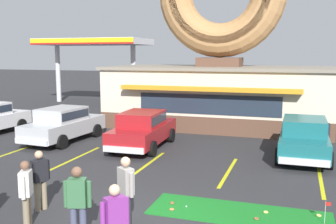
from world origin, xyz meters
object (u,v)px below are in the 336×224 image
object	(u,v)px
pedestrian_beanie_man	(40,178)
golf_ball	(186,206)
putting_flag_pin	(327,208)
car_red	(143,128)
trash_bin	(323,134)
car_silver	(63,123)
pedestrian_leather_jacket_man	(126,189)
pedestrian_clipboard_woman	(26,191)
car_teal	(304,136)
pedestrian_crossing_woman	(78,201)
pedestrian_hooded_kid	(115,222)

from	to	relation	value
pedestrian_beanie_man	golf_ball	bearing A→B (deg)	19.84
putting_flag_pin	car_red	xyz separation A→B (m)	(-7.09, 5.94, 0.43)
trash_bin	car_red	bearing A→B (deg)	-157.43
car_silver	pedestrian_leather_jacket_man	distance (m)	10.11
pedestrian_clipboard_woman	pedestrian_leather_jacket_man	bearing A→B (deg)	16.70
car_teal	pedestrian_clipboard_woman	bearing A→B (deg)	-125.80
car_silver	putting_flag_pin	bearing A→B (deg)	-28.31
pedestrian_crossing_woman	trash_bin	xyz separation A→B (m)	(5.52, 11.73, -0.45)
putting_flag_pin	pedestrian_beanie_man	bearing A→B (deg)	-169.20
car_silver	pedestrian_hooded_kid	bearing A→B (deg)	-52.32
car_silver	pedestrian_beanie_man	world-z (taller)	car_silver
pedestrian_clipboard_woman	car_silver	bearing A→B (deg)	117.93
car_red	pedestrian_clipboard_woman	bearing A→B (deg)	-87.19
golf_ball	pedestrian_leather_jacket_man	bearing A→B (deg)	-121.86
putting_flag_pin	pedestrian_hooded_kid	world-z (taller)	pedestrian_hooded_kid
trash_bin	pedestrian_hooded_kid	bearing A→B (deg)	-109.46
car_silver	car_red	bearing A→B (deg)	-0.47
golf_ball	car_teal	size ratio (longest dim) A/B	0.01
pedestrian_leather_jacket_man	pedestrian_beanie_man	xyz separation A→B (m)	(-2.58, 0.32, -0.08)
car_silver	pedestrian_hooded_kid	size ratio (longest dim) A/B	2.83
car_teal	car_silver	size ratio (longest dim) A/B	0.98
pedestrian_hooded_kid	putting_flag_pin	bearing A→B (deg)	39.70
car_silver	pedestrian_crossing_woman	size ratio (longest dim) A/B	2.73
putting_flag_pin	pedestrian_clipboard_woman	distance (m)	7.09
putting_flag_pin	pedestrian_hooded_kid	xyz separation A→B (m)	(-3.94, -3.27, 0.47)
car_teal	pedestrian_crossing_woman	world-z (taller)	pedestrian_crossing_woman
golf_ball	pedestrian_crossing_woman	world-z (taller)	pedestrian_crossing_woman
pedestrian_leather_jacket_man	golf_ball	bearing A→B (deg)	58.14
car_silver	trash_bin	size ratio (longest dim) A/B	4.79
golf_ball	pedestrian_hooded_kid	distance (m)	3.37
pedestrian_leather_jacket_man	trash_bin	xyz separation A→B (m)	(4.86, 10.72, -0.46)
pedestrian_hooded_kid	car_silver	bearing A→B (deg)	127.68
putting_flag_pin	pedestrian_beanie_man	xyz separation A→B (m)	(-7.03, -1.34, 0.44)
pedestrian_beanie_man	pedestrian_clipboard_woman	bearing A→B (deg)	-70.59
golf_ball	car_teal	distance (m)	7.05
car_red	car_teal	size ratio (longest dim) A/B	1.01
car_teal	trash_bin	size ratio (longest dim) A/B	4.68
car_teal	pedestrian_beanie_man	xyz separation A→B (m)	(-6.57, -7.63, 0.00)
car_red	pedestrian_crossing_woman	distance (m)	8.83
golf_ball	putting_flag_pin	world-z (taller)	putting_flag_pin
pedestrian_clipboard_woman	pedestrian_crossing_woman	bearing A→B (deg)	-12.22
car_silver	trash_bin	bearing A→B (deg)	15.02
car_red	pedestrian_leather_jacket_man	xyz separation A→B (m)	(2.64, -7.60, 0.09)
car_teal	pedestrian_hooded_kid	size ratio (longest dim) A/B	2.77
car_teal	pedestrian_hooded_kid	xyz separation A→B (m)	(-3.48, -9.56, 0.04)
putting_flag_pin	pedestrian_clipboard_woman	xyz separation A→B (m)	(-6.68, -2.33, 0.45)
pedestrian_hooded_kid	golf_ball	bearing A→B (deg)	81.27
golf_ball	pedestrian_hooded_kid	size ratio (longest dim) A/B	0.03
trash_bin	putting_flag_pin	bearing A→B (deg)	-92.61
pedestrian_beanie_man	pedestrian_leather_jacket_man	bearing A→B (deg)	-7.06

